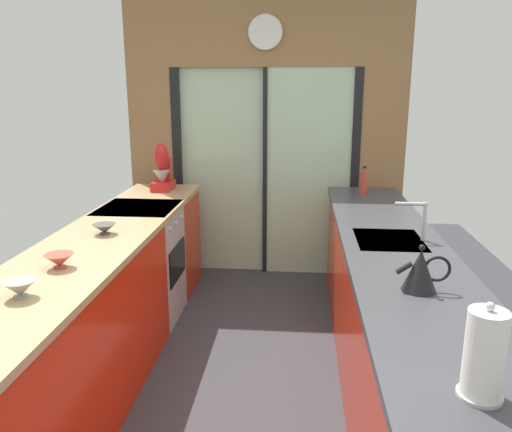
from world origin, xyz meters
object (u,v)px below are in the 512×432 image
object	(u,v)px
mixing_bowl_mid	(59,260)
paper_towel_roll	(484,355)
mixing_bowl_far	(104,229)
stand_mixer	(163,172)
soap_bottle	(364,183)
oven_range	(142,264)
mixing_bowl_near	(20,288)
kettle	(421,270)

from	to	relation	value
mixing_bowl_mid	paper_towel_roll	xyz separation A→B (m)	(1.78, -0.97, 0.10)
mixing_bowl_far	stand_mixer	size ratio (longest dim) A/B	0.35
stand_mixer	soap_bottle	size ratio (longest dim) A/B	1.71
oven_range	mixing_bowl_near	distance (m)	1.80
oven_range	kettle	xyz separation A→B (m)	(1.80, -1.50, 0.56)
oven_range	paper_towel_roll	size ratio (longest dim) A/B	2.97
oven_range	kettle	distance (m)	2.41
stand_mixer	soap_bottle	world-z (taller)	stand_mixer
mixing_bowl_near	kettle	xyz separation A→B (m)	(1.78, 0.23, 0.06)
stand_mixer	paper_towel_roll	bearing A→B (deg)	-59.34
mixing_bowl_mid	soap_bottle	xyz separation A→B (m)	(1.78, 1.99, 0.06)
stand_mixer	soap_bottle	xyz separation A→B (m)	(1.78, -0.05, -0.06)
mixing_bowl_mid	stand_mixer	bearing A→B (deg)	90.00
paper_towel_roll	oven_range	bearing A→B (deg)	127.77
soap_bottle	kettle	bearing A→B (deg)	-89.93
mixing_bowl_far	mixing_bowl_mid	bearing A→B (deg)	-90.00
mixing_bowl_near	paper_towel_roll	world-z (taller)	paper_towel_roll
mixing_bowl_near	paper_towel_roll	bearing A→B (deg)	-18.33
mixing_bowl_mid	kettle	bearing A→B (deg)	-4.65
oven_range	mixing_bowl_far	size ratio (longest dim) A/B	6.27
mixing_bowl_mid	kettle	distance (m)	1.79
mixing_bowl_near	mixing_bowl_mid	bearing A→B (deg)	90.00
oven_range	kettle	world-z (taller)	kettle
mixing_bowl_far	paper_towel_roll	world-z (taller)	paper_towel_roll
mixing_bowl_mid	kettle	size ratio (longest dim) A/B	0.60
stand_mixer	mixing_bowl_mid	bearing A→B (deg)	-90.00
paper_towel_roll	mixing_bowl_mid	bearing A→B (deg)	151.48
soap_bottle	paper_towel_roll	xyz separation A→B (m)	(-0.00, -2.95, 0.04)
kettle	oven_range	bearing A→B (deg)	140.23
mixing_bowl_near	mixing_bowl_far	bearing A→B (deg)	90.00
oven_range	mixing_bowl_far	xyz separation A→B (m)	(0.02, -0.74, 0.50)
oven_range	mixing_bowl_mid	size ratio (longest dim) A/B	6.20
oven_range	soap_bottle	distance (m)	1.99
kettle	soap_bottle	world-z (taller)	soap_bottle
mixing_bowl_mid	soap_bottle	bearing A→B (deg)	48.13
kettle	soap_bottle	bearing A→B (deg)	90.07
mixing_bowl_near	soap_bottle	distance (m)	2.96
mixing_bowl_far	kettle	size ratio (longest dim) A/B	0.59
mixing_bowl_mid	kettle	xyz separation A→B (m)	(1.78, -0.15, 0.06)
oven_range	stand_mixer	distance (m)	0.93
kettle	mixing_bowl_near	bearing A→B (deg)	-172.57
mixing_bowl_far	paper_towel_roll	size ratio (longest dim) A/B	0.47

